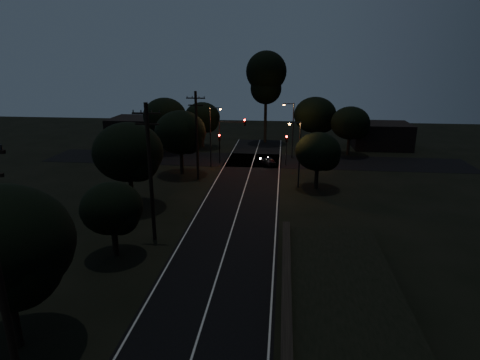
{
  "coord_description": "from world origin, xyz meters",
  "views": [
    {
      "loc": [
        4.13,
        -13.86,
        14.14
      ],
      "look_at": [
        0.0,
        24.0,
        2.5
      ],
      "focal_mm": 30.0,
      "sensor_mm": 36.0,
      "label": 1
    }
  ],
  "objects_px": {
    "tall_pine": "(266,77)",
    "streetlight_c": "(298,150)",
    "streetlight_a": "(212,133)",
    "signal_right": "(286,145)",
    "signal_mast": "(232,133)",
    "utility_pole_mid": "(150,171)",
    "utility_pole_far": "(197,134)",
    "signal_left": "(220,143)",
    "streetlight_b": "(292,127)",
    "utility_pole_near": "(0,284)",
    "car": "(268,161)"
  },
  "relations": [
    {
      "from": "utility_pole_mid",
      "to": "signal_left",
      "type": "distance_m",
      "value": 25.19
    },
    {
      "from": "signal_right",
      "to": "signal_left",
      "type": "bearing_deg",
      "value": 180.0
    },
    {
      "from": "utility_pole_near",
      "to": "utility_pole_mid",
      "type": "xyz_separation_m",
      "value": [
        0.0,
        17.0,
        -0.51
      ]
    },
    {
      "from": "utility_pole_far",
      "to": "signal_left",
      "type": "xyz_separation_m",
      "value": [
        1.4,
        7.99,
        -2.65
      ]
    },
    {
      "from": "utility_pole_mid",
      "to": "streetlight_a",
      "type": "distance_m",
      "value": 23.04
    },
    {
      "from": "streetlight_a",
      "to": "streetlight_b",
      "type": "distance_m",
      "value": 12.19
    },
    {
      "from": "streetlight_a",
      "to": "signal_left",
      "type": "bearing_deg",
      "value": 70.41
    },
    {
      "from": "utility_pole_mid",
      "to": "tall_pine",
      "type": "bearing_deg",
      "value": 80.07
    },
    {
      "from": "utility_pole_mid",
      "to": "streetlight_b",
      "type": "relative_size",
      "value": 1.38
    },
    {
      "from": "signal_left",
      "to": "streetlight_b",
      "type": "relative_size",
      "value": 0.51
    },
    {
      "from": "tall_pine",
      "to": "signal_right",
      "type": "relative_size",
      "value": 3.73
    },
    {
      "from": "utility_pole_near",
      "to": "streetlight_b",
      "type": "xyz_separation_m",
      "value": [
        11.31,
        46.0,
        -1.61
      ]
    },
    {
      "from": "utility_pole_far",
      "to": "tall_pine",
      "type": "distance_m",
      "value": 24.67
    },
    {
      "from": "utility_pole_mid",
      "to": "streetlight_c",
      "type": "height_order",
      "value": "utility_pole_mid"
    },
    {
      "from": "signal_left",
      "to": "signal_mast",
      "type": "bearing_deg",
      "value": 0.13
    },
    {
      "from": "streetlight_b",
      "to": "streetlight_a",
      "type": "bearing_deg",
      "value": -150.52
    },
    {
      "from": "utility_pole_far",
      "to": "tall_pine",
      "type": "bearing_deg",
      "value": 73.07
    },
    {
      "from": "tall_pine",
      "to": "streetlight_c",
      "type": "distance_m",
      "value": 26.33
    },
    {
      "from": "car",
      "to": "streetlight_b",
      "type": "bearing_deg",
      "value": -148.94
    },
    {
      "from": "signal_mast",
      "to": "streetlight_c",
      "type": "relative_size",
      "value": 0.83
    },
    {
      "from": "streetlight_b",
      "to": "streetlight_c",
      "type": "relative_size",
      "value": 1.07
    },
    {
      "from": "signal_mast",
      "to": "streetlight_a",
      "type": "bearing_deg",
      "value": -140.23
    },
    {
      "from": "tall_pine",
      "to": "signal_left",
      "type": "relative_size",
      "value": 3.73
    },
    {
      "from": "utility_pole_far",
      "to": "signal_right",
      "type": "bearing_deg",
      "value": 37.0
    },
    {
      "from": "signal_mast",
      "to": "streetlight_a",
      "type": "height_order",
      "value": "streetlight_a"
    },
    {
      "from": "utility_pole_mid",
      "to": "streetlight_b",
      "type": "distance_m",
      "value": 31.15
    },
    {
      "from": "signal_mast",
      "to": "utility_pole_mid",
      "type": "bearing_deg",
      "value": -97.04
    },
    {
      "from": "utility_pole_near",
      "to": "utility_pole_mid",
      "type": "distance_m",
      "value": 17.01
    },
    {
      "from": "utility_pole_mid",
      "to": "signal_left",
      "type": "height_order",
      "value": "utility_pole_mid"
    },
    {
      "from": "utility_pole_near",
      "to": "signal_right",
      "type": "xyz_separation_m",
      "value": [
        10.6,
        41.99,
        -3.41
      ]
    },
    {
      "from": "signal_right",
      "to": "streetlight_b",
      "type": "bearing_deg",
      "value": 80.0
    },
    {
      "from": "tall_pine",
      "to": "signal_mast",
      "type": "relative_size",
      "value": 2.45
    },
    {
      "from": "signal_right",
      "to": "signal_mast",
      "type": "distance_m",
      "value": 7.66
    },
    {
      "from": "signal_right",
      "to": "car",
      "type": "xyz_separation_m",
      "value": [
        -2.39,
        -0.44,
        -2.27
      ]
    },
    {
      "from": "signal_mast",
      "to": "signal_left",
      "type": "bearing_deg",
      "value": -179.87
    },
    {
      "from": "tall_pine",
      "to": "streetlight_a",
      "type": "bearing_deg",
      "value": -110.36
    },
    {
      "from": "utility_pole_near",
      "to": "tall_pine",
      "type": "xyz_separation_m",
      "value": [
        7.0,
        57.0,
        4.79
      ]
    },
    {
      "from": "streetlight_b",
      "to": "car",
      "type": "relative_size",
      "value": 2.41
    },
    {
      "from": "utility_pole_near",
      "to": "signal_mast",
      "type": "bearing_deg",
      "value": 85.8
    },
    {
      "from": "utility_pole_near",
      "to": "signal_mast",
      "type": "distance_m",
      "value": 42.15
    },
    {
      "from": "utility_pole_mid",
      "to": "tall_pine",
      "type": "xyz_separation_m",
      "value": [
        7.0,
        40.0,
        5.3
      ]
    },
    {
      "from": "streetlight_b",
      "to": "car",
      "type": "xyz_separation_m",
      "value": [
        -3.1,
        -4.45,
        -4.07
      ]
    },
    {
      "from": "utility_pole_far",
      "to": "streetlight_c",
      "type": "relative_size",
      "value": 1.4
    },
    {
      "from": "tall_pine",
      "to": "streetlight_a",
      "type": "distance_m",
      "value": 19.23
    },
    {
      "from": "utility_pole_near",
      "to": "car",
      "type": "relative_size",
      "value": 3.62
    },
    {
      "from": "tall_pine",
      "to": "streetlight_c",
      "type": "xyz_separation_m",
      "value": [
        4.83,
        -25.0,
        -6.69
      ]
    },
    {
      "from": "utility_pole_far",
      "to": "streetlight_b",
      "type": "distance_m",
      "value": 16.51
    },
    {
      "from": "signal_mast",
      "to": "streetlight_b",
      "type": "height_order",
      "value": "streetlight_b"
    },
    {
      "from": "utility_pole_near",
      "to": "streetlight_b",
      "type": "relative_size",
      "value": 1.5
    },
    {
      "from": "signal_mast",
      "to": "streetlight_c",
      "type": "bearing_deg",
      "value": -48.81
    }
  ]
}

